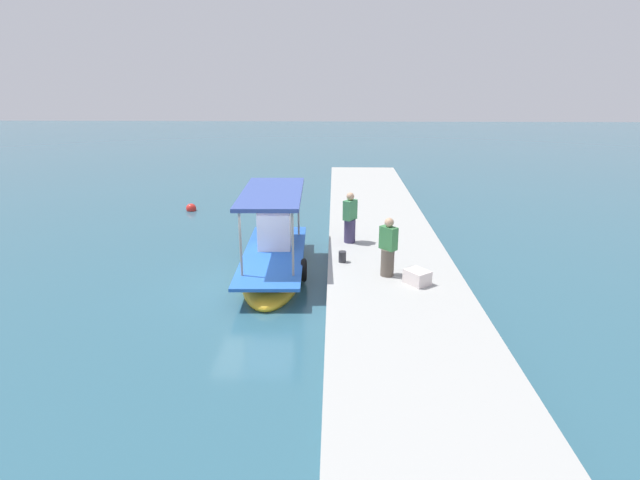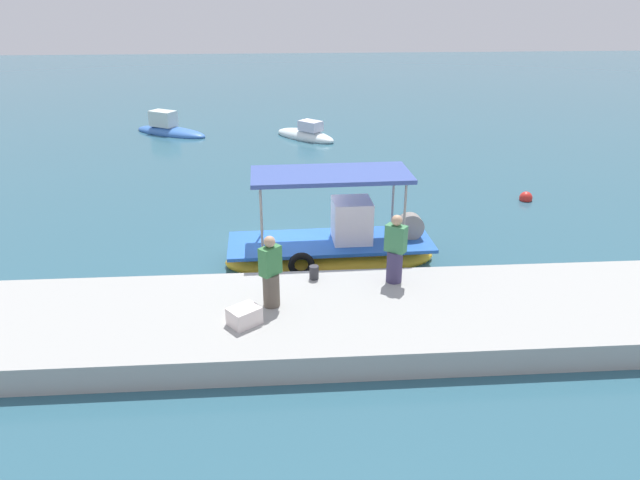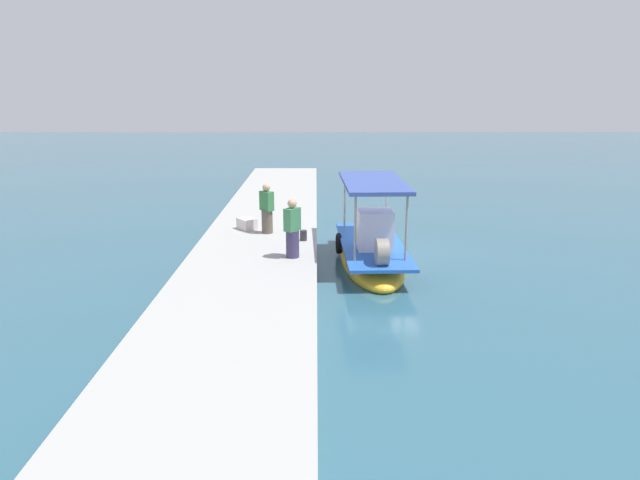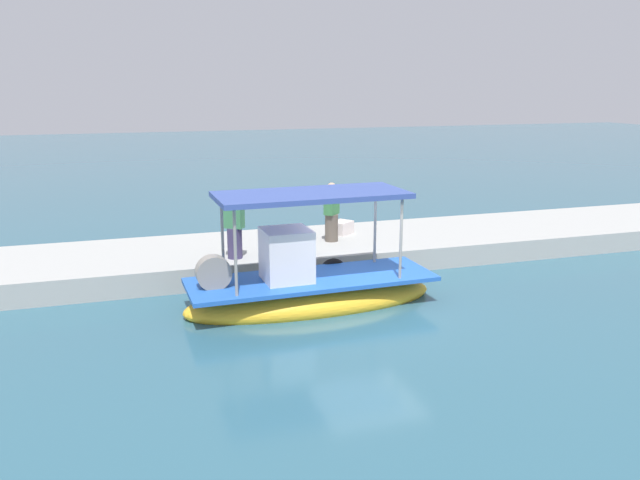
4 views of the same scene
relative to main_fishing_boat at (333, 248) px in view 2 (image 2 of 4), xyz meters
name	(u,v)px [view 2 (image 2 of 4)]	position (x,y,z in m)	size (l,w,h in m)	color
ground_plane	(288,256)	(-1.34, 0.55, -0.47)	(120.00, 120.00, 0.00)	#2D5B6D
dock_quay	(291,321)	(-1.34, -3.80, -0.15)	(36.00, 3.99, 0.64)	#A4A5A1
main_fishing_boat	(333,248)	(0.00, 0.00, 0.00)	(6.25, 2.23, 3.13)	gold
fisherman_near_bollard	(395,252)	(1.31, -2.54, 0.99)	(0.58, 0.56, 1.80)	#3D355A
fisherman_by_crate	(271,275)	(-1.79, -3.57, 0.97)	(0.56, 0.56, 1.77)	brown
mooring_bollard	(314,272)	(-0.71, -2.26, 0.34)	(0.24, 0.24, 0.35)	#2D2D33
cargo_crate	(244,316)	(-2.39, -4.36, 0.37)	(0.65, 0.52, 0.40)	silver
marker_buoy	(526,198)	(7.89, 5.01, -0.37)	(0.49, 0.49, 0.49)	red
moored_boat_near	(306,135)	(-0.05, 15.68, -0.28)	(3.69, 3.65, 1.25)	white
moored_boat_mid	(169,130)	(-7.59, 17.33, -0.25)	(4.70, 3.65, 1.49)	#376CC1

